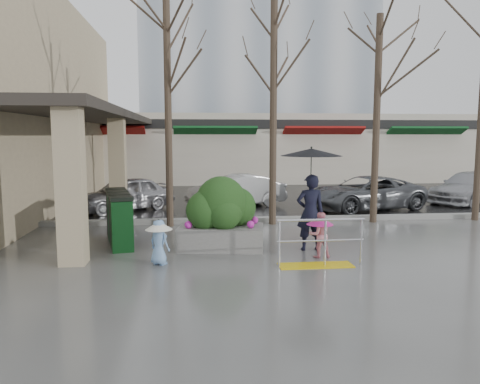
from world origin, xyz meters
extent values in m
plane|color=#51514F|center=(0.00, 0.00, 0.00)|extent=(120.00, 120.00, 0.00)
cube|color=black|center=(0.00, 22.00, 0.01)|extent=(120.00, 36.00, 0.01)
cube|color=gray|center=(0.00, 4.00, 0.07)|extent=(120.00, 0.30, 0.15)
cube|color=#2D2823|center=(-4.80, 8.00, 3.62)|extent=(2.80, 18.00, 0.25)
cube|color=tan|center=(-3.90, -0.50, 1.75)|extent=(0.55, 0.55, 3.50)
cube|color=tan|center=(-3.90, 6.00, 1.75)|extent=(0.55, 0.55, 3.50)
cube|color=beige|center=(2.00, 18.00, 2.00)|extent=(34.00, 6.00, 4.00)
cube|color=maroon|center=(-6.00, 15.10, 2.85)|extent=(4.50, 1.68, 0.87)
cube|color=#0F4C1E|center=(0.00, 15.10, 2.85)|extent=(4.50, 1.68, 0.87)
cube|color=maroon|center=(6.00, 15.10, 2.85)|extent=(4.50, 1.68, 0.87)
cube|color=#0F4C1E|center=(12.00, 15.10, 2.85)|extent=(4.50, 1.68, 0.87)
cube|color=black|center=(2.00, 15.10, 3.40)|extent=(34.00, 0.35, 0.50)
cube|color=#8C99A8|center=(4.00, 30.00, 12.50)|extent=(18.00, 12.00, 25.00)
cube|color=yellow|center=(1.30, -1.20, 0.01)|extent=(1.60, 0.50, 0.02)
cylinder|color=silver|center=(0.50, -1.20, 0.50)|extent=(0.05, 0.05, 1.00)
cylinder|color=silver|center=(1.50, -1.20, 0.50)|extent=(0.05, 0.05, 1.00)
cylinder|color=silver|center=(2.30, -1.20, 0.50)|extent=(0.05, 0.05, 1.00)
cylinder|color=silver|center=(1.40, -1.20, 1.00)|extent=(1.90, 0.06, 0.06)
cylinder|color=silver|center=(1.40, -1.20, 0.55)|extent=(1.90, 0.04, 0.04)
cylinder|color=#382B21|center=(-2.00, 3.60, 3.40)|extent=(0.22, 0.22, 6.80)
cylinder|color=#382B21|center=(1.20, 3.60, 3.50)|extent=(0.22, 0.22, 7.00)
cylinder|color=#382B21|center=(4.50, 3.60, 3.25)|extent=(0.22, 0.22, 6.50)
imported|color=black|center=(1.52, 0.18, 0.93)|extent=(0.68, 0.46, 1.86)
cylinder|color=black|center=(1.52, 0.18, 1.89)|extent=(0.02, 0.02, 1.18)
cone|color=black|center=(1.52, 0.18, 2.39)|extent=(1.50, 1.50, 0.18)
sphere|color=black|center=(1.52, 0.18, 2.50)|extent=(0.05, 0.05, 0.05)
imported|color=pink|center=(1.57, -0.51, 0.52)|extent=(0.52, 0.41, 1.05)
cylinder|color=black|center=(1.57, -0.51, 0.72)|extent=(0.02, 0.02, 0.45)
cone|color=#D5218C|center=(1.57, -0.51, 0.85)|extent=(0.62, 0.62, 0.18)
sphere|color=black|center=(1.57, -0.51, 0.96)|extent=(0.05, 0.05, 0.05)
imported|color=#7AA6DA|center=(-2.04, -0.75, 0.49)|extent=(0.57, 0.54, 0.98)
cylinder|color=black|center=(-2.04, -0.75, 0.72)|extent=(0.02, 0.02, 0.46)
cone|color=white|center=(-2.04, -0.75, 0.86)|extent=(0.59, 0.59, 0.18)
sphere|color=black|center=(-2.04, -0.75, 0.97)|extent=(0.05, 0.05, 0.05)
cube|color=slate|center=(-0.62, 0.52, 0.29)|extent=(2.20, 1.34, 0.57)
ellipsoid|color=#193912|center=(-0.62, 0.52, 1.14)|extent=(1.26, 1.13, 1.32)
sphere|color=#193912|center=(-1.02, 0.41, 0.98)|extent=(0.91, 0.91, 0.91)
sphere|color=#193912|center=(-0.22, 0.70, 1.00)|extent=(0.96, 0.96, 0.96)
cube|color=#0C3513|center=(-3.02, 0.58, 0.62)|extent=(0.60, 0.60, 1.23)
cube|color=black|center=(-3.02, 0.58, 1.29)|extent=(0.64, 0.64, 0.09)
cube|color=black|center=(-3.15, 1.18, 0.62)|extent=(0.60, 0.60, 1.23)
cube|color=black|center=(-3.15, 1.18, 1.29)|extent=(0.64, 0.64, 0.09)
cube|color=#0D3A1E|center=(-3.29, 1.78, 0.62)|extent=(0.60, 0.60, 1.23)
cube|color=black|center=(-3.29, 1.78, 1.29)|extent=(0.64, 0.64, 0.09)
cube|color=black|center=(-3.43, 2.38, 0.62)|extent=(0.60, 0.60, 1.23)
cube|color=black|center=(-3.43, 2.38, 1.29)|extent=(0.64, 0.64, 0.09)
imported|color=#A2A2A6|center=(-3.80, 6.76, 0.63)|extent=(3.88, 3.34, 1.26)
imported|color=silver|center=(0.41, 7.29, 0.63)|extent=(4.05, 2.41, 1.26)
imported|color=#55585C|center=(5.15, 6.07, 0.63)|extent=(4.92, 3.20, 1.26)
imported|color=#A8A8AD|center=(10.17, 7.45, 0.63)|extent=(4.62, 3.80, 1.26)
camera|label=1|loc=(-1.34, -10.76, 2.79)|focal=35.00mm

